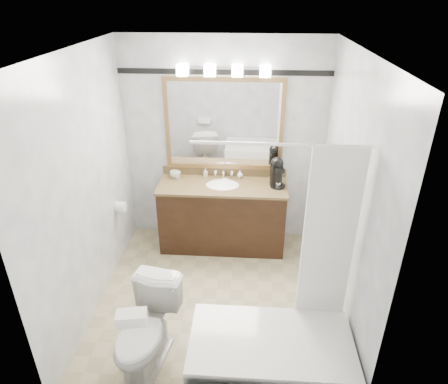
# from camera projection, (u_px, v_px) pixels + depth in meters

# --- Properties ---
(room) EXTENTS (2.42, 2.62, 2.52)m
(room) POSITION_uv_depth(u_px,v_px,m) (214.00, 194.00, 3.64)
(room) COLOR tan
(room) RESTS_ON ground
(vanity) EXTENTS (1.53, 0.58, 0.97)m
(vanity) POSITION_uv_depth(u_px,v_px,m) (223.00, 214.00, 4.91)
(vanity) COLOR black
(vanity) RESTS_ON ground
(mirror) EXTENTS (1.40, 0.04, 1.10)m
(mirror) POSITION_uv_depth(u_px,v_px,m) (224.00, 125.00, 4.66)
(mirror) COLOR #9A7445
(mirror) RESTS_ON room
(vanity_light_bar) EXTENTS (1.02, 0.14, 0.12)m
(vanity_light_bar) POSITION_uv_depth(u_px,v_px,m) (224.00, 70.00, 4.32)
(vanity_light_bar) COLOR silver
(vanity_light_bar) RESTS_ON room
(accent_stripe) EXTENTS (2.40, 0.01, 0.06)m
(accent_stripe) POSITION_uv_depth(u_px,v_px,m) (224.00, 72.00, 4.40)
(accent_stripe) COLOR black
(accent_stripe) RESTS_ON room
(bathtub) EXTENTS (1.30, 0.75, 1.96)m
(bathtub) POSITION_uv_depth(u_px,v_px,m) (273.00, 353.00, 3.25)
(bathtub) COLOR white
(bathtub) RESTS_ON ground
(tp_roll) EXTENTS (0.11, 0.12, 0.12)m
(tp_roll) POSITION_uv_depth(u_px,v_px,m) (121.00, 207.00, 4.55)
(tp_roll) COLOR white
(tp_roll) RESTS_ON room
(toilet) EXTENTS (0.56, 0.82, 0.77)m
(toilet) POSITION_uv_depth(u_px,v_px,m) (146.00, 332.00, 3.32)
(toilet) COLOR white
(toilet) RESTS_ON ground
(tissue_box) EXTENTS (0.24, 0.16, 0.09)m
(tissue_box) POSITION_uv_depth(u_px,v_px,m) (131.00, 318.00, 2.88)
(tissue_box) COLOR white
(tissue_box) RESTS_ON toilet
(coffee_maker) EXTENTS (0.19, 0.22, 0.35)m
(coffee_maker) POSITION_uv_depth(u_px,v_px,m) (277.00, 171.00, 4.64)
(coffee_maker) COLOR black
(coffee_maker) RESTS_ON vanity
(cup_left) EXTENTS (0.12, 0.12, 0.08)m
(cup_left) POSITION_uv_depth(u_px,v_px,m) (174.00, 174.00, 4.89)
(cup_left) COLOR white
(cup_left) RESTS_ON vanity
(cup_right) EXTENTS (0.10, 0.10, 0.08)m
(cup_right) POSITION_uv_depth(u_px,v_px,m) (177.00, 175.00, 4.87)
(cup_right) COLOR white
(cup_right) RESTS_ON vanity
(soap_bottle_a) EXTENTS (0.05, 0.05, 0.10)m
(soap_bottle_a) POSITION_uv_depth(u_px,v_px,m) (206.00, 173.00, 4.91)
(soap_bottle_a) COLOR white
(soap_bottle_a) RESTS_ON vanity
(soap_bottle_b) EXTENTS (0.08, 0.08, 0.09)m
(soap_bottle_b) POSITION_uv_depth(u_px,v_px,m) (240.00, 174.00, 4.88)
(soap_bottle_b) COLOR white
(soap_bottle_b) RESTS_ON vanity
(soap_bar) EXTENTS (0.08, 0.07, 0.02)m
(soap_bar) POSITION_uv_depth(u_px,v_px,m) (225.00, 180.00, 4.82)
(soap_bar) COLOR #E9EBC1
(soap_bar) RESTS_ON vanity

